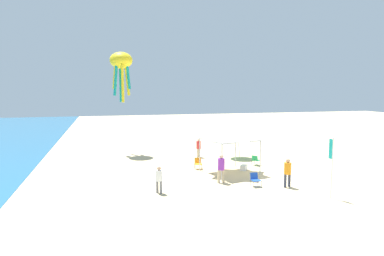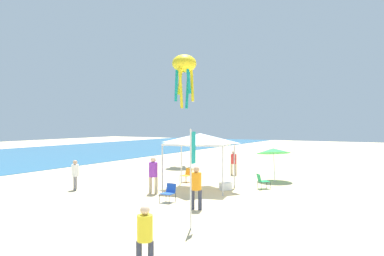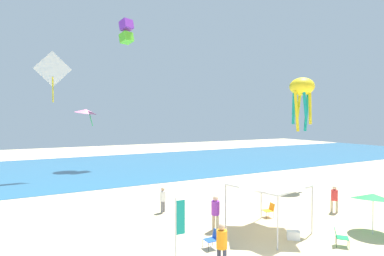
{
  "view_description": "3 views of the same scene",
  "coord_description": "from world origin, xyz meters",
  "px_view_note": "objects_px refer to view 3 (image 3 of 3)",
  "views": [
    {
      "loc": [
        -19.72,
        12.45,
        5.99
      ],
      "look_at": [
        3.63,
        6.23,
        3.24
      ],
      "focal_mm": 31.51,
      "sensor_mm": 36.0,
      "label": 1
    },
    {
      "loc": [
        -15.25,
        -5.9,
        3.61
      ],
      "look_at": [
        2.11,
        3.87,
        3.32
      ],
      "focal_mm": 35.14,
      "sensor_mm": 36.0,
      "label": 2
    },
    {
      "loc": [
        -8.35,
        -8.41,
        5.9
      ],
      "look_at": [
        -0.25,
        6.62,
        5.4
      ],
      "focal_mm": 28.83,
      "sensor_mm": 36.0,
      "label": 3
    }
  ],
  "objects_px": {
    "folding_chair_left_of_tent": "(340,236)",
    "person_kite_handler": "(163,198)",
    "kite_box_purple": "(126,32)",
    "kite_diamond_white": "(53,71)",
    "person_by_tent": "(334,197)",
    "kite_octopus_yellow": "(302,89)",
    "folding_chair_facing_ocean": "(213,238)",
    "cooler_box": "(293,235)",
    "beach_umbrella": "(373,197)",
    "kite_delta_pink": "(86,111)",
    "folding_chair_right_of_tent": "(269,209)",
    "banner_flag": "(177,240)",
    "person_watching_sky": "(215,210)",
    "person_far_stroller": "(222,242)",
    "canopy_tent": "(268,180)"
  },
  "relations": [
    {
      "from": "banner_flag",
      "to": "cooler_box",
      "type": "bearing_deg",
      "value": 15.43
    },
    {
      "from": "kite_diamond_white",
      "to": "beach_umbrella",
      "type": "bearing_deg",
      "value": 130.37
    },
    {
      "from": "person_by_tent",
      "to": "kite_box_purple",
      "type": "xyz_separation_m",
      "value": [
        -5.85,
        25.36,
        15.84
      ]
    },
    {
      "from": "kite_diamond_white",
      "to": "person_far_stroller",
      "type": "bearing_deg",
      "value": 111.61
    },
    {
      "from": "kite_delta_pink",
      "to": "folding_chair_facing_ocean",
      "type": "bearing_deg",
      "value": 43.77
    },
    {
      "from": "person_far_stroller",
      "to": "kite_diamond_white",
      "type": "relative_size",
      "value": 0.35
    },
    {
      "from": "folding_chair_right_of_tent",
      "to": "person_watching_sky",
      "type": "relative_size",
      "value": 0.44
    },
    {
      "from": "canopy_tent",
      "to": "folding_chair_facing_ocean",
      "type": "height_order",
      "value": "canopy_tent"
    },
    {
      "from": "banner_flag",
      "to": "beach_umbrella",
      "type": "bearing_deg",
      "value": 3.6
    },
    {
      "from": "folding_chair_facing_ocean",
      "to": "banner_flag",
      "type": "height_order",
      "value": "banner_flag"
    },
    {
      "from": "kite_octopus_yellow",
      "to": "kite_diamond_white",
      "type": "distance_m",
      "value": 23.83
    },
    {
      "from": "folding_chair_left_of_tent",
      "to": "person_kite_handler",
      "type": "relative_size",
      "value": 0.51
    },
    {
      "from": "beach_umbrella",
      "to": "folding_chair_facing_ocean",
      "type": "distance_m",
      "value": 8.79
    },
    {
      "from": "folding_chair_facing_ocean",
      "to": "person_by_tent",
      "type": "bearing_deg",
      "value": 96.09
    },
    {
      "from": "kite_delta_pink",
      "to": "kite_octopus_yellow",
      "type": "xyz_separation_m",
      "value": [
        15.0,
        -18.17,
        1.67
      ]
    },
    {
      "from": "kite_octopus_yellow",
      "to": "kite_delta_pink",
      "type": "bearing_deg",
      "value": 65.03
    },
    {
      "from": "person_kite_handler",
      "to": "kite_diamond_white",
      "type": "distance_m",
      "value": 19.27
    },
    {
      "from": "person_kite_handler",
      "to": "kite_octopus_yellow",
      "type": "height_order",
      "value": "kite_octopus_yellow"
    },
    {
      "from": "person_far_stroller",
      "to": "kite_delta_pink",
      "type": "relative_size",
      "value": 0.51
    },
    {
      "from": "canopy_tent",
      "to": "kite_delta_pink",
      "type": "relative_size",
      "value": 1.09
    },
    {
      "from": "folding_chair_facing_ocean",
      "to": "person_far_stroller",
      "type": "relative_size",
      "value": 0.45
    },
    {
      "from": "person_watching_sky",
      "to": "person_far_stroller",
      "type": "distance_m",
      "value": 4.13
    },
    {
      "from": "kite_box_purple",
      "to": "kite_octopus_yellow",
      "type": "xyz_separation_m",
      "value": [
        9.92,
        -19.0,
        -8.36
      ]
    },
    {
      "from": "folding_chair_right_of_tent",
      "to": "person_watching_sky",
      "type": "xyz_separation_m",
      "value": [
        -4.09,
        -0.38,
        0.62
      ]
    },
    {
      "from": "cooler_box",
      "to": "kite_diamond_white",
      "type": "bearing_deg",
      "value": 111.65
    },
    {
      "from": "person_watching_sky",
      "to": "kite_octopus_yellow",
      "type": "distance_m",
      "value": 15.43
    },
    {
      "from": "canopy_tent",
      "to": "cooler_box",
      "type": "bearing_deg",
      "value": -72.96
    },
    {
      "from": "canopy_tent",
      "to": "person_by_tent",
      "type": "height_order",
      "value": "canopy_tent"
    },
    {
      "from": "cooler_box",
      "to": "person_kite_handler",
      "type": "height_order",
      "value": "person_kite_handler"
    },
    {
      "from": "banner_flag",
      "to": "folding_chair_left_of_tent",
      "type": "bearing_deg",
      "value": 2.84
    },
    {
      "from": "banner_flag",
      "to": "person_by_tent",
      "type": "xyz_separation_m",
      "value": [
        12.83,
        3.91,
        -1.06
      ]
    },
    {
      "from": "beach_umbrella",
      "to": "kite_delta_pink",
      "type": "relative_size",
      "value": 0.64
    },
    {
      "from": "folding_chair_left_of_tent",
      "to": "person_kite_handler",
      "type": "xyz_separation_m",
      "value": [
        -5.23,
        8.62,
        0.47
      ]
    },
    {
      "from": "kite_box_purple",
      "to": "kite_diamond_white",
      "type": "bearing_deg",
      "value": -172.86
    },
    {
      "from": "folding_chair_facing_ocean",
      "to": "banner_flag",
      "type": "xyz_separation_m",
      "value": [
        -3.23,
        -3.0,
        1.57
      ]
    },
    {
      "from": "canopy_tent",
      "to": "kite_octopus_yellow",
      "type": "bearing_deg",
      "value": 34.59
    },
    {
      "from": "person_watching_sky",
      "to": "kite_box_purple",
      "type": "relative_size",
      "value": 0.62
    },
    {
      "from": "person_far_stroller",
      "to": "kite_delta_pink",
      "type": "height_order",
      "value": "kite_delta_pink"
    },
    {
      "from": "banner_flag",
      "to": "person_far_stroller",
      "type": "xyz_separation_m",
      "value": [
        2.5,
        1.19,
        -0.99
      ]
    },
    {
      "from": "person_by_tent",
      "to": "kite_octopus_yellow",
      "type": "distance_m",
      "value": 10.63
    },
    {
      "from": "cooler_box",
      "to": "person_by_tent",
      "type": "bearing_deg",
      "value": 18.91
    },
    {
      "from": "person_by_tent",
      "to": "kite_delta_pink",
      "type": "bearing_deg",
      "value": -20.72
    },
    {
      "from": "kite_octopus_yellow",
      "to": "person_kite_handler",
      "type": "bearing_deg",
      "value": 120.68
    },
    {
      "from": "folding_chair_facing_ocean",
      "to": "cooler_box",
      "type": "xyz_separation_m",
      "value": [
        4.02,
        -1.0,
        -0.27
      ]
    },
    {
      "from": "person_kite_handler",
      "to": "beach_umbrella",
      "type": "bearing_deg",
      "value": -82.87
    },
    {
      "from": "folding_chair_facing_ocean",
      "to": "cooler_box",
      "type": "height_order",
      "value": "folding_chair_facing_ocean"
    },
    {
      "from": "folding_chair_facing_ocean",
      "to": "folding_chair_right_of_tent",
      "type": "distance_m",
      "value": 5.8
    },
    {
      "from": "person_far_stroller",
      "to": "kite_box_purple",
      "type": "xyz_separation_m",
      "value": [
        4.49,
        28.09,
        15.77
      ]
    },
    {
      "from": "person_by_tent",
      "to": "kite_diamond_white",
      "type": "distance_m",
      "value": 27.33
    },
    {
      "from": "canopy_tent",
      "to": "kite_diamond_white",
      "type": "relative_size",
      "value": 0.75
    }
  ]
}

